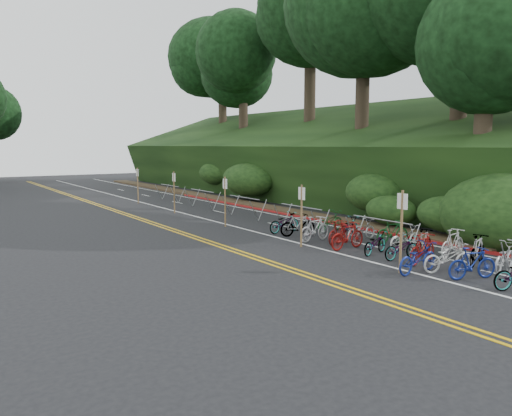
{
  "coord_description": "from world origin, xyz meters",
  "views": [
    {
      "loc": [
        -11.84,
        -10.28,
        4.06
      ],
      "look_at": [
        0.29,
        7.78,
        1.3
      ],
      "focal_mm": 35.0,
      "sensor_mm": 36.0,
      "label": 1
    }
  ],
  "objects": [
    {
      "name": "red_curb",
      "position": [
        5.7,
        12.0,
        0.05
      ],
      "size": [
        0.25,
        28.0,
        0.1
      ],
      "primitive_type": "cube",
      "color": "maroon",
      "rests_on": "ground"
    },
    {
      "name": "bike_front",
      "position": [
        1.07,
        -0.28,
        0.49
      ],
      "size": [
        0.77,
        1.91,
        0.98
      ],
      "primitive_type": "imported",
      "rotation": [
        0.0,
        0.0,
        1.64
      ],
      "color": "navy",
      "rests_on": "ground"
    },
    {
      "name": "signpost_near",
      "position": [
        0.65,
        0.06,
        1.51
      ],
      "size": [
        0.08,
        0.4,
        2.65
      ],
      "color": "brown",
      "rests_on": "ground"
    },
    {
      "name": "tree_cluster",
      "position": [
        9.76,
        22.04,
        11.38
      ],
      "size": [
        32.36,
        53.97,
        18.23
      ],
      "color": "#2D2319",
      "rests_on": "ground"
    },
    {
      "name": "bike_valet",
      "position": [
        2.87,
        2.31,
        0.49
      ],
      "size": [
        3.25,
        12.96,
        1.1
      ],
      "color": "slate",
      "rests_on": "ground"
    },
    {
      "name": "bike_racks_rest",
      "position": [
        3.0,
        13.0,
        0.85
      ],
      "size": [
        1.14,
        23.0,
        1.17
      ],
      "color": "gray",
      "rests_on": "ground"
    },
    {
      "name": "embankment",
      "position": [
        12.96,
        19.04,
        2.57
      ],
      "size": [
        14.3,
        48.14,
        9.11
      ],
      "color": "black",
      "rests_on": "ground"
    },
    {
      "name": "road_markings",
      "position": [
        0.63,
        10.1,
        0.0
      ],
      "size": [
        7.47,
        80.0,
        0.01
      ],
      "color": "gold",
      "rests_on": "ground"
    },
    {
      "name": "ground",
      "position": [
        0.0,
        0.0,
        0.0
      ],
      "size": [
        120.0,
        120.0,
        0.0
      ],
      "primitive_type": "plane",
      "color": "black",
      "rests_on": "ground"
    },
    {
      "name": "signposts_rest",
      "position": [
        0.6,
        14.0,
        1.43
      ],
      "size": [
        0.08,
        18.4,
        2.5
      ],
      "color": "brown",
      "rests_on": "ground"
    }
  ]
}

